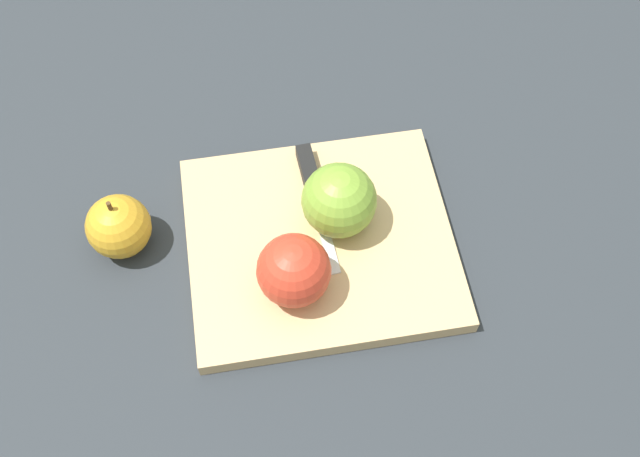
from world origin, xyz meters
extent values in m
plane|color=#282D33|center=(0.00, 0.00, 0.00)|extent=(4.00, 4.00, 0.00)
cube|color=tan|center=(0.00, 0.00, 0.01)|extent=(0.35, 0.33, 0.02)
sphere|color=red|center=(-0.05, -0.05, 0.06)|extent=(0.08, 0.08, 0.08)
cylinder|color=#EFE5C6|center=(-0.04, -0.05, 0.06)|extent=(0.05, 0.06, 0.08)
sphere|color=olive|center=(0.03, 0.01, 0.06)|extent=(0.09, 0.09, 0.09)
cylinder|color=#EFE5C6|center=(0.02, 0.01, 0.06)|extent=(0.04, 0.07, 0.08)
cube|color=silver|center=(0.01, 0.00, 0.02)|extent=(0.03, 0.10, 0.00)
cube|color=black|center=(0.02, 0.09, 0.03)|extent=(0.03, 0.07, 0.02)
cylinder|color=#EFE5C6|center=(0.04, 0.06, 0.02)|extent=(0.06, 0.06, 0.01)
sphere|color=gold|center=(-0.21, 0.09, 0.04)|extent=(0.07, 0.07, 0.07)
cylinder|color=#4C3319|center=(-0.21, 0.09, 0.08)|extent=(0.01, 0.01, 0.01)
camera|label=1|loc=(-0.16, -0.40, 0.76)|focal=42.00mm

